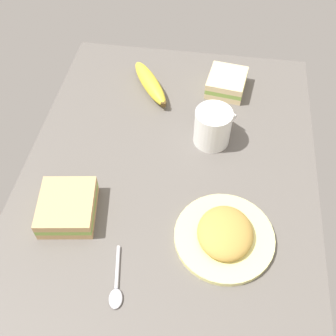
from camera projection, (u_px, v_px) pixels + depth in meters
tabletop at (168, 179)px, 87.82cm from camera, size 90.00×64.00×2.00cm
plate_of_food at (225, 235)px, 76.55cm from camera, size 19.29×19.29×4.47cm
coffee_mug_black at (213, 126)px, 90.05cm from camera, size 10.23×9.41×8.80cm
sandwich_main at (68, 207)px, 79.60cm from camera, size 13.42×12.42×4.40cm
sandwich_side at (227, 83)px, 102.87cm from camera, size 11.41×10.53×4.40cm
banana at (150, 83)px, 103.14cm from camera, size 17.30×13.01×3.93cm
spoon at (116, 286)px, 71.43cm from camera, size 11.99×3.53×0.80cm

